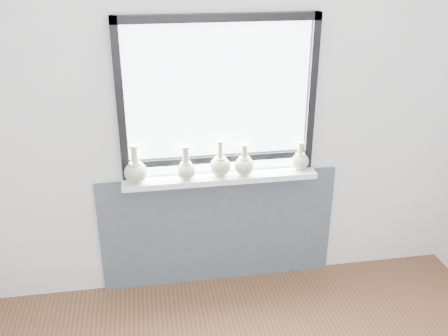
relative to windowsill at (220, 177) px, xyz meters
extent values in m
cube|color=silver|center=(0.00, 0.10, 0.42)|extent=(3.60, 0.02, 2.60)
cube|color=#47525F|center=(0.00, 0.07, -0.45)|extent=(1.70, 0.03, 0.86)
cube|color=white|center=(0.00, 0.00, 0.00)|extent=(1.32, 0.18, 0.04)
cube|color=black|center=(-0.62, 0.05, 0.55)|extent=(0.05, 0.06, 1.05)
cube|color=black|center=(0.62, 0.05, 0.55)|extent=(0.05, 0.06, 1.05)
cube|color=black|center=(0.00, 0.05, 1.04)|extent=(1.30, 0.06, 0.05)
cube|color=black|center=(0.00, 0.05, 0.12)|extent=(1.20, 0.05, 0.04)
cube|color=white|center=(0.00, 0.08, 0.52)|extent=(1.20, 0.01, 1.00)
cylinder|color=#ACBD92|center=(-0.56, -0.02, 0.02)|extent=(0.07, 0.07, 0.01)
ellipsoid|color=#ACBD92|center=(-0.56, -0.02, 0.09)|extent=(0.15, 0.15, 0.14)
cone|color=#ACBD92|center=(-0.56, -0.02, 0.14)|extent=(0.08, 0.08, 0.03)
cylinder|color=#ACBD92|center=(-0.56, -0.02, 0.20)|extent=(0.04, 0.04, 0.13)
cylinder|color=#ACBD92|center=(-0.56, -0.02, 0.27)|extent=(0.06, 0.06, 0.01)
cylinder|color=#ACBD92|center=(-0.23, -0.03, 0.02)|extent=(0.06, 0.06, 0.01)
ellipsoid|color=#ACBD92|center=(-0.23, -0.03, 0.08)|extent=(0.13, 0.13, 0.12)
cone|color=#ACBD92|center=(-0.23, -0.03, 0.13)|extent=(0.07, 0.07, 0.03)
cylinder|color=#ACBD92|center=(-0.23, -0.03, 0.18)|extent=(0.05, 0.05, 0.12)
cylinder|color=#ACBD92|center=(-0.23, -0.03, 0.25)|extent=(0.07, 0.07, 0.01)
cylinder|color=#ACBD92|center=(0.00, -0.01, 0.02)|extent=(0.07, 0.07, 0.01)
ellipsoid|color=#ACBD92|center=(0.00, -0.01, 0.09)|extent=(0.14, 0.14, 0.13)
cone|color=#ACBD92|center=(0.00, -0.01, 0.14)|extent=(0.08, 0.08, 0.03)
cylinder|color=#ACBD92|center=(0.00, -0.01, 0.20)|extent=(0.03, 0.03, 0.12)
cylinder|color=#ACBD92|center=(0.00, -0.01, 0.26)|extent=(0.05, 0.05, 0.01)
cylinder|color=#ACBD92|center=(0.16, -0.02, 0.02)|extent=(0.06, 0.06, 0.01)
ellipsoid|color=#ACBD92|center=(0.16, -0.02, 0.08)|extent=(0.14, 0.14, 0.13)
cone|color=#ACBD92|center=(0.16, -0.02, 0.13)|extent=(0.08, 0.08, 0.03)
cylinder|color=#ACBD92|center=(0.16, -0.02, 0.18)|extent=(0.04, 0.04, 0.10)
cylinder|color=#ACBD92|center=(0.16, -0.02, 0.23)|extent=(0.06, 0.06, 0.01)
cylinder|color=#ACBD92|center=(0.56, 0.00, 0.02)|extent=(0.06, 0.06, 0.01)
ellipsoid|color=#ACBD92|center=(0.56, 0.00, 0.08)|extent=(0.13, 0.13, 0.12)
cone|color=#ACBD92|center=(0.56, 0.00, 0.12)|extent=(0.07, 0.07, 0.03)
cylinder|color=#ACBD92|center=(0.56, 0.00, 0.16)|extent=(0.03, 0.03, 0.09)
cylinder|color=#ACBD92|center=(0.56, 0.00, 0.21)|extent=(0.05, 0.05, 0.01)
camera|label=1|loc=(-0.48, -3.04, 1.44)|focal=40.00mm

